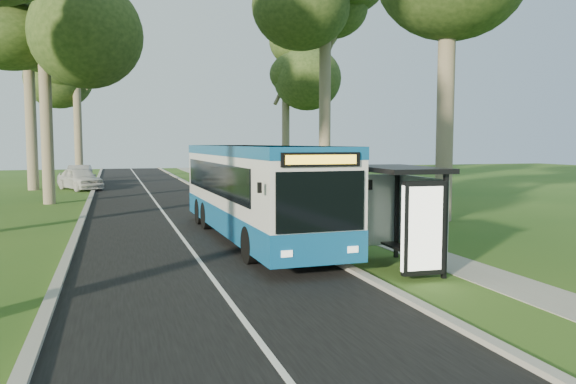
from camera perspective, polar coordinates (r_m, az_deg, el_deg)
name	(u,v)px	position (r m, az deg, el deg)	size (l,w,h in m)	color
ground	(329,260)	(15.83, 4.22, -6.90)	(120.00, 120.00, 0.00)	#274D18
road	(168,219)	(24.71, -12.10, -2.67)	(7.00, 100.00, 0.02)	black
kerb_east	(247,214)	(25.26, -4.17, -2.29)	(0.25, 100.00, 0.12)	#9E9B93
kerb_west	(81,221)	(24.64, -20.24, -2.78)	(0.25, 100.00, 0.12)	#9E9B93
centre_line	(168,218)	(24.71, -12.10, -2.64)	(0.12, 100.00, 0.01)	white
footpath	(310,213)	(26.11, 2.26, -2.15)	(1.50, 100.00, 0.02)	gray
bus	(254,191)	(18.86, -3.46, 0.07)	(2.78, 12.02, 3.17)	silver
bus_stop_sign	(344,198)	(15.72, 5.68, -0.59)	(0.13, 0.39, 2.81)	gray
bus_shelter	(411,198)	(14.44, 12.35, -0.63)	(1.80, 3.16, 2.66)	black
litter_bin	(353,239)	(16.53, 6.58, -4.82)	(0.51, 0.51, 0.89)	black
car_white	(80,178)	(41.68, -20.38, 1.30)	(1.88, 4.68, 1.59)	silver
car_silver	(79,175)	(47.17, -20.45, 1.64)	(1.61, 4.60, 1.52)	#95979C
tree_west_c	(43,20)	(33.18, -23.66, 15.71)	(5.20, 5.20, 13.02)	#7A6B56
tree_west_e	(75,47)	(53.11, -20.79, 13.57)	(5.20, 5.20, 15.49)	#7A6B56
tree_east_d	(286,66)	(46.88, -0.23, 12.64)	(5.20, 5.20, 12.79)	#7A6B56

